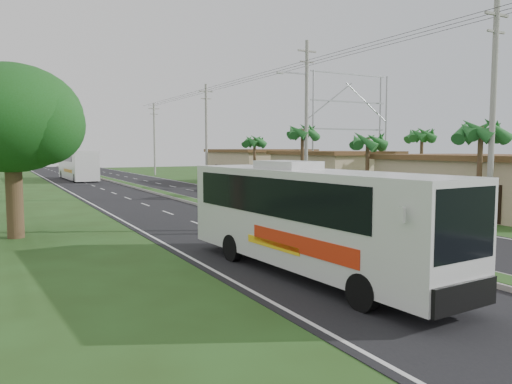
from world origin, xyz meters
name	(u,v)px	position (x,y,z in m)	size (l,w,h in m)	color
ground	(384,253)	(0.00, 0.00, 0.00)	(180.00, 180.00, 0.00)	#294419
road_asphalt	(193,202)	(0.00, 20.00, 0.01)	(14.00, 160.00, 0.02)	black
median_strip	(193,201)	(0.00, 20.00, 0.10)	(1.20, 160.00, 0.18)	gray
lane_edge_left	(98,207)	(-6.70, 20.00, 0.00)	(0.12, 160.00, 0.01)	silver
lane_edge_right	(273,198)	(6.70, 20.00, 0.00)	(0.12, 160.00, 0.01)	silver
shop_near	(491,183)	(14.00, 6.00, 1.78)	(8.60, 12.60, 3.52)	tan
shop_mid	(333,171)	(14.00, 22.00, 1.86)	(7.60, 10.60, 3.67)	tan
shop_far	(258,166)	(14.00, 36.00, 1.93)	(8.60, 11.60, 3.82)	tan
palm_verge_a	(481,132)	(9.00, 3.00, 4.74)	(2.40, 2.40, 5.45)	#473321
palm_verge_b	(368,142)	(9.40, 12.00, 4.36)	(2.40, 2.40, 5.05)	#473321
palm_verge_c	(302,133)	(8.80, 19.00, 5.12)	(2.40, 2.40, 5.85)	#473321
palm_verge_d	(254,142)	(9.30, 28.00, 4.55)	(2.40, 2.40, 5.25)	#473321
palm_behind_shop	(422,135)	(17.50, 15.00, 4.93)	(2.40, 2.40, 5.65)	#473321
shade_tree	(8,122)	(-12.11, 10.02, 5.03)	(6.30, 6.00, 7.54)	#473321
utility_pole_a	(493,111)	(8.50, 2.00, 5.67)	(1.60, 0.28, 11.00)	gray
utility_pole_b	(306,117)	(8.47, 18.00, 6.26)	(3.20, 0.28, 12.00)	gray
utility_pole_c	(206,132)	(8.50, 38.00, 5.67)	(1.60, 0.28, 11.00)	gray
utility_pole_d	(154,138)	(8.50, 58.00, 5.42)	(1.60, 0.28, 10.50)	gray
billboard_lattice	(348,122)	(22.00, 30.00, 6.82)	(10.18, 1.18, 12.07)	gray
coach_bus_main	(307,213)	(-4.35, -1.33, 1.93)	(3.05, 10.97, 3.50)	silver
coach_bus_far	(78,163)	(-3.39, 50.89, 2.05)	(3.01, 12.50, 3.62)	silver
motorcyclist	(262,215)	(-2.00, 5.83, 0.88)	(1.91, 0.71, 2.42)	black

